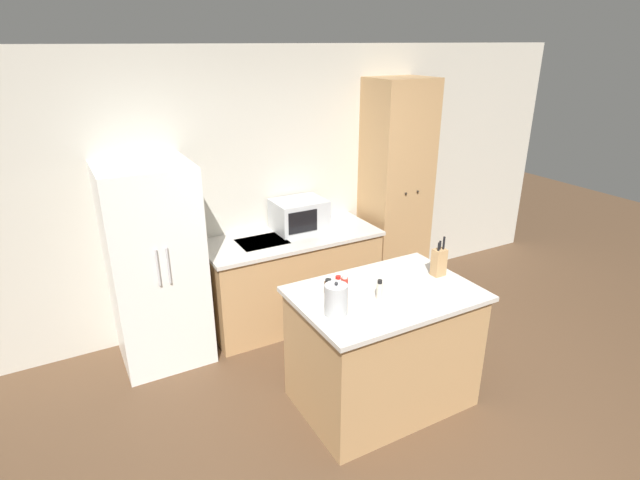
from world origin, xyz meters
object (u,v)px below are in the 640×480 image
pantry_cabinet (396,190)px  spice_bottle_amber_oil (379,290)px  refrigerator (155,266)px  spice_bottle_green_herb (328,287)px  spice_bottle_tall_dark (345,285)px  knife_block (439,262)px  kettle (336,300)px  spice_bottle_short_red (340,294)px  spice_bottle_pale_salt (338,284)px  microwave (299,215)px

pantry_cabinet → spice_bottle_amber_oil: bearing=-129.9°
refrigerator → spice_bottle_green_herb: bearing=-52.6°
spice_bottle_tall_dark → spice_bottle_green_herb: (-0.09, 0.07, -0.02)m
pantry_cabinet → spice_bottle_tall_dark: 2.05m
knife_block → kettle: size_ratio=1.34×
spice_bottle_short_red → kettle: size_ratio=0.62×
spice_bottle_tall_dark → kettle: 0.29m
spice_bottle_short_red → spice_bottle_pale_salt: 0.18m
knife_block → spice_bottle_green_herb: size_ratio=2.91×
spice_bottle_short_red → spice_bottle_pale_salt: size_ratio=1.25×
microwave → spice_bottle_green_herb: (-0.46, -1.38, -0.05)m
spice_bottle_short_red → microwave: bearing=73.2°
spice_bottle_short_red → spice_bottle_tall_dark: bearing=43.6°
microwave → spice_bottle_amber_oil: microwave is taller
pantry_cabinet → spice_bottle_short_red: pantry_cabinet is taller
pantry_cabinet → kettle: size_ratio=9.79×
spice_bottle_short_red → pantry_cabinet: bearing=43.2°
refrigerator → spice_bottle_amber_oil: 1.94m
pantry_cabinet → spice_bottle_tall_dark: size_ratio=15.27×
refrigerator → spice_bottle_green_herb: (0.96, -1.25, 0.13)m
pantry_cabinet → spice_bottle_tall_dark: (-1.49, -1.40, -0.13)m
spice_bottle_pale_salt → kettle: size_ratio=0.49×
spice_bottle_tall_dark → kettle: kettle is taller
refrigerator → pantry_cabinet: pantry_cabinet is taller
refrigerator → spice_bottle_amber_oil: refrigerator is taller
microwave → spice_bottle_tall_dark: bearing=-104.3°
spice_bottle_green_herb → kettle: bearing=-110.0°
refrigerator → spice_bottle_short_red: 1.71m
spice_bottle_short_red → spice_bottle_green_herb: size_ratio=1.34×
refrigerator → spice_bottle_pale_salt: refrigerator is taller
spice_bottle_short_red → spice_bottle_amber_oil: size_ratio=1.00×
knife_block → spice_bottle_short_red: size_ratio=2.18×
refrigerator → spice_bottle_tall_dark: size_ratio=11.58×
spice_bottle_pale_salt → microwave: bearing=74.5°
refrigerator → spice_bottle_tall_dark: (1.05, -1.32, 0.15)m
refrigerator → pantry_cabinet: bearing=2.0°
knife_block → spice_bottle_short_red: knife_block is taller
refrigerator → spice_bottle_pale_salt: 1.63m
knife_block → spice_bottle_short_red: bearing=-179.7°
microwave → kettle: microwave is taller
refrigerator → pantry_cabinet: (2.54, 0.09, 0.28)m
spice_bottle_green_herb → pantry_cabinet: bearing=40.0°
microwave → kettle: bearing=-108.8°
microwave → spice_bottle_green_herb: bearing=-108.6°
pantry_cabinet → knife_block: pantry_cabinet is taller
spice_bottle_tall_dark → spice_bottle_pale_salt: 0.07m
kettle → spice_bottle_tall_dark: bearing=47.1°
spice_bottle_tall_dark → spice_bottle_short_red: size_ratio=1.04×
spice_bottle_amber_oil → kettle: kettle is taller
microwave → spice_bottle_tall_dark: microwave is taller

